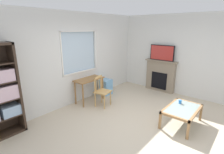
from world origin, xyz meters
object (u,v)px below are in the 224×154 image
Objects in this scene: wooden_chair at (102,91)px; tv at (162,53)px; fireplace at (160,76)px; coffee_table at (182,110)px; desk_under_window at (89,83)px; sippy_cup at (180,102)px; plastic_drawer_unit at (105,87)px.

tv reaches higher than wooden_chair.
fireplace is at bearing 0.00° from tv.
tv is 2.55m from coffee_table.
sippy_cup is (0.72, -2.56, -0.14)m from desk_under_window.
desk_under_window is 0.54m from wooden_chair.
wooden_chair reaches higher than plastic_drawer_unit.
desk_under_window is at bearing 92.34° from wooden_chair.
wooden_chair is 0.85× the size of coffee_table.
tv is (1.54, -1.32, 1.15)m from plastic_drawer_unit.
fireplace is (2.33, -0.75, 0.11)m from wooden_chair.
coffee_table is (-1.85, -1.44, -0.20)m from fireplace.
sippy_cup is at bearing -74.28° from desk_under_window.
fireplace is 12.83× the size of sippy_cup.
wooden_chair is at bearing 162.08° from fireplace.
wooden_chair is 0.78× the size of fireplace.
desk_under_window is 1.08× the size of tv.
tv is at bearing -28.54° from desk_under_window.
fireplace is (2.35, -1.27, -0.05)m from desk_under_window.
fireplace is at bearing 38.60° from sippy_cup.
wooden_chair reaches higher than desk_under_window.
plastic_drawer_unit is at bearing 83.86° from coffee_table.
coffee_table is (-1.84, -1.44, -1.04)m from tv.
sippy_cup reaches higher than coffee_table.
coffee_table is 0.29m from sippy_cup.
tv is at bearing -18.05° from wooden_chair.
desk_under_window is at bearing 100.34° from coffee_table.
tv is at bearing -40.54° from plastic_drawer_unit.
tv is 0.82× the size of coffee_table.
wooden_chair reaches higher than sippy_cup.
wooden_chair reaches higher than coffee_table.
wooden_chair is 2.24m from coffee_table.
tv is (2.33, -1.27, 0.79)m from desk_under_window.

